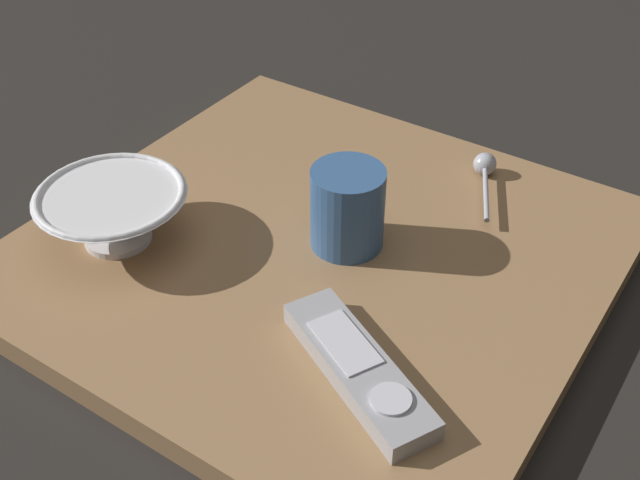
{
  "coord_description": "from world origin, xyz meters",
  "views": [
    {
      "loc": [
        0.38,
        -0.57,
        0.58
      ],
      "look_at": [
        0.01,
        -0.01,
        0.05
      ],
      "focal_mm": 44.55,
      "sensor_mm": 36.0,
      "label": 1
    }
  ],
  "objects_px": {
    "coffee_mug": "(347,208)",
    "cereal_bowl": "(114,213)",
    "teaspoon": "(485,168)",
    "tv_remote_near": "(358,368)"
  },
  "relations": [
    {
      "from": "teaspoon",
      "to": "coffee_mug",
      "type": "bearing_deg",
      "value": -109.69
    },
    {
      "from": "coffee_mug",
      "to": "cereal_bowl",
      "type": "bearing_deg",
      "value": -147.6
    },
    {
      "from": "cereal_bowl",
      "to": "teaspoon",
      "type": "relative_size",
      "value": 1.37
    },
    {
      "from": "cereal_bowl",
      "to": "coffee_mug",
      "type": "xyz_separation_m",
      "value": [
        0.21,
        0.14,
        0.01
      ]
    },
    {
      "from": "cereal_bowl",
      "to": "tv_remote_near",
      "type": "distance_m",
      "value": 0.33
    },
    {
      "from": "cereal_bowl",
      "to": "tv_remote_near",
      "type": "height_order",
      "value": "cereal_bowl"
    },
    {
      "from": "cereal_bowl",
      "to": "teaspoon",
      "type": "bearing_deg",
      "value": 49.73
    },
    {
      "from": "coffee_mug",
      "to": "tv_remote_near",
      "type": "xyz_separation_m",
      "value": [
        0.11,
        -0.16,
        -0.04
      ]
    },
    {
      "from": "coffee_mug",
      "to": "teaspoon",
      "type": "distance_m",
      "value": 0.22
    },
    {
      "from": "coffee_mug",
      "to": "tv_remote_near",
      "type": "relative_size",
      "value": 0.48
    }
  ]
}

